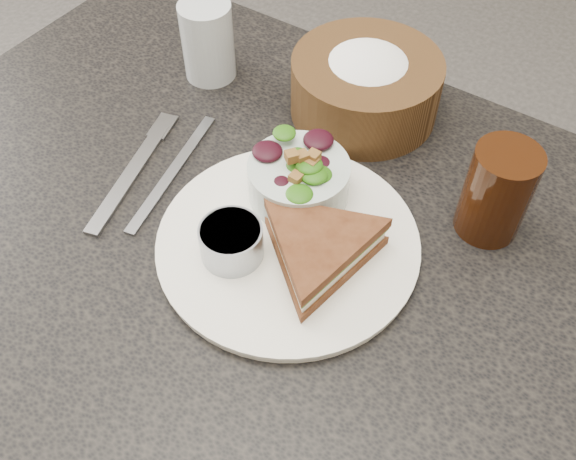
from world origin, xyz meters
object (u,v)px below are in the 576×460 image
(salad_bowl, at_px, (299,175))
(water_glass, at_px, (208,41))
(cola_glass, at_px, (498,188))
(sandwich, at_px, (318,249))
(dressing_ramekin, at_px, (231,242))
(dinner_plate, at_px, (288,244))
(dining_table, at_px, (269,373))
(bread_basket, at_px, (366,78))

(salad_bowl, height_order, water_glass, water_glass)
(cola_glass, distance_m, water_glass, 0.43)
(sandwich, xyz_separation_m, dressing_ramekin, (-0.08, -0.04, -0.00))
(dinner_plate, bearing_deg, dining_table, 167.40)
(water_glass, bearing_deg, dinner_plate, -36.96)
(dinner_plate, xyz_separation_m, cola_glass, (0.17, 0.15, 0.06))
(dining_table, height_order, sandwich, sandwich)
(dinner_plate, bearing_deg, dressing_ramekin, -129.27)
(dinner_plate, relative_size, sandwich, 1.77)
(bread_basket, bearing_deg, dining_table, -89.93)
(dinner_plate, xyz_separation_m, salad_bowl, (-0.03, 0.06, 0.04))
(sandwich, bearing_deg, water_glass, -173.91)
(water_glass, bearing_deg, salad_bowl, -29.84)
(dining_table, xyz_separation_m, dinner_plate, (0.04, -0.01, 0.38))
(dressing_ramekin, bearing_deg, dinner_plate, 50.73)
(dressing_ramekin, bearing_deg, dining_table, 93.89)
(dinner_plate, relative_size, salad_bowl, 2.48)
(dressing_ramekin, bearing_deg, salad_bowl, 83.52)
(dining_table, height_order, dressing_ramekin, dressing_ramekin)
(water_glass, bearing_deg, sandwich, -33.75)
(bread_basket, bearing_deg, dressing_ramekin, -89.17)
(dining_table, relative_size, bread_basket, 5.21)
(dining_table, relative_size, salad_bowl, 8.66)
(salad_bowl, bearing_deg, sandwich, -44.73)
(dressing_ramekin, bearing_deg, sandwich, 27.48)
(dining_table, xyz_separation_m, salad_bowl, (0.02, 0.05, 0.42))
(dining_table, distance_m, dinner_plate, 0.38)
(dressing_ramekin, bearing_deg, cola_glass, 43.59)
(bread_basket, relative_size, cola_glass, 1.55)
(cola_glass, bearing_deg, salad_bowl, -155.76)
(bread_basket, bearing_deg, sandwich, -71.16)
(sandwich, xyz_separation_m, cola_glass, (0.13, 0.16, 0.03))
(dining_table, height_order, cola_glass, cola_glass)
(dressing_ramekin, relative_size, cola_glass, 0.55)
(sandwich, xyz_separation_m, water_glass, (-0.30, 0.20, 0.02))
(salad_bowl, xyz_separation_m, water_glass, (-0.23, 0.13, 0.01))
(dinner_plate, height_order, bread_basket, bread_basket)
(water_glass, bearing_deg, bread_basket, 12.54)
(salad_bowl, bearing_deg, dressing_ramekin, -96.48)
(cola_glass, bearing_deg, dining_table, -146.51)
(dining_table, bearing_deg, cola_glass, 33.49)
(dinner_plate, height_order, sandwich, sandwich)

